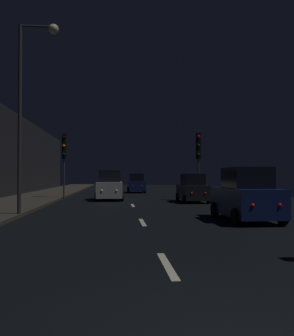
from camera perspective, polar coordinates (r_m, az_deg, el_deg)
The scene contains 10 objects.
ground at distance 28.78m, azimuth -2.84°, elevation -4.72°, with size 26.78×84.00×0.02m, color black.
sidewalk_left at distance 29.41m, azimuth -17.02°, elevation -4.43°, with size 4.40×84.00×0.15m, color #38332B.
lane_centerline at distance 14.45m, azimuth -0.83°, elevation -8.17°, with size 0.16×16.81×0.01m.
traffic_light_far_right at distance 26.71m, azimuth 7.92°, elevation 2.60°, with size 0.32×0.47×4.85m.
traffic_light_far_left at distance 28.53m, azimuth -12.67°, elevation 2.53°, with size 0.31×0.46×4.95m.
streetlamp_overhead at distance 16.89m, azimuth -17.61°, elevation 11.27°, with size 1.70×0.44×8.31m.
car_approaching_headlights at distance 26.95m, azimuth -5.78°, elevation -2.86°, with size 1.96×4.24×2.14m.
car_parked_right_near at distance 15.06m, azimuth 14.98°, elevation -4.23°, with size 1.91×4.15×2.09m.
car_distant_taillights at distance 38.65m, azimuth -1.66°, elevation -2.46°, with size 1.82×3.94×1.98m.
car_parked_right_far at distance 24.81m, azimuth 7.02°, elevation -3.26°, with size 1.73×3.76×1.89m.
Camera 1 is at (-1.01, -4.21, 1.76)m, focal length 39.53 mm.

